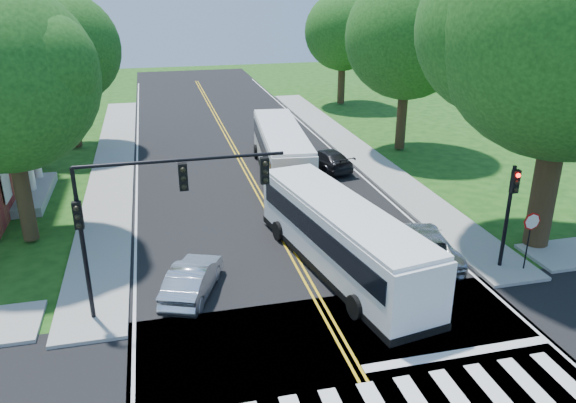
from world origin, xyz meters
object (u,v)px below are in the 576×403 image
object	(u,v)px
signal_ne	(510,204)
bus_lead	(341,236)
suv	(422,244)
dark_sedan	(327,159)
bus_follow	(281,150)
signal_nw	(150,202)
hatchback	(192,279)

from	to	relation	value
signal_ne	bus_lead	size ratio (longest dim) A/B	0.38
suv	dark_sedan	xyz separation A→B (m)	(-0.22, 13.00, -0.06)
bus_follow	signal_ne	bearing A→B (deg)	119.22
bus_lead	suv	bearing A→B (deg)	170.69
signal_nw	suv	bearing A→B (deg)	8.16
signal_ne	suv	size ratio (longest dim) A/B	0.86
hatchback	suv	world-z (taller)	suv
hatchback	signal_ne	bearing A→B (deg)	-162.96
bus_lead	hatchback	distance (m)	6.25
dark_sedan	bus_lead	bearing A→B (deg)	62.65
bus_follow	bus_lead	bearing A→B (deg)	93.74
bus_lead	dark_sedan	bearing A→B (deg)	-115.01
suv	bus_lead	bearing A→B (deg)	8.92
bus_follow	dark_sedan	bearing A→B (deg)	-167.55
bus_lead	suv	xyz separation A→B (m)	(3.75, 0.04, -0.84)
bus_follow	dark_sedan	world-z (taller)	bus_follow
hatchback	signal_nw	bearing A→B (deg)	59.10
signal_ne	signal_nw	bearing A→B (deg)	-179.95
hatchback	suv	distance (m)	9.93
hatchback	bus_lead	bearing A→B (deg)	-153.20
hatchback	suv	bearing A→B (deg)	-155.02
bus_lead	hatchback	world-z (taller)	bus_lead
signal_ne	bus_lead	world-z (taller)	signal_ne
suv	hatchback	bearing A→B (deg)	11.94
signal_nw	bus_lead	distance (m)	8.10
hatchback	suv	size ratio (longest dim) A/B	0.80
signal_nw	bus_lead	xyz separation A→B (m)	(7.43, 1.57, -2.82)
signal_ne	dark_sedan	world-z (taller)	signal_ne
signal_nw	bus_lead	size ratio (longest dim) A/B	0.62
suv	signal_nw	bearing A→B (deg)	16.52
bus_lead	bus_follow	bearing A→B (deg)	-101.92
signal_nw	signal_ne	xyz separation A→B (m)	(14.06, 0.01, -1.41)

